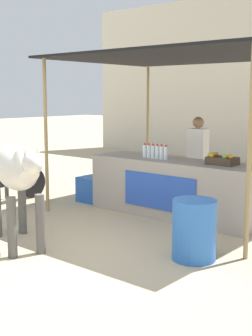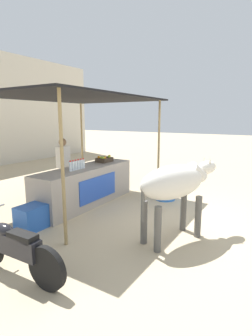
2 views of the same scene
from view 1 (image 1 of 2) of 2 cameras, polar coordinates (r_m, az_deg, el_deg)
name	(u,v)px [view 1 (image 1 of 2)]	position (r m, az deg, el deg)	size (l,w,h in m)	color
ground_plane	(79,248)	(6.40, -5.72, -9.67)	(60.00, 60.00, 0.00)	tan
stall_counter	(173,188)	(7.90, 5.76, -2.47)	(3.00, 0.82, 0.96)	#9E9389
stall_awning	(185,62)	(8.02, 7.25, 12.72)	(4.20, 3.20, 2.68)	black
water_bottle_row	(155,152)	(7.97, 3.56, 1.99)	(0.52, 0.07, 0.25)	silver
fruit_crate	(222,160)	(7.40, 11.58, 0.95)	(0.44, 0.32, 0.18)	#3F3326
vendor_behind_counter	(197,162)	(8.46, 8.69, 0.77)	(0.34, 0.22, 1.65)	#383842
cooler_box	(95,190)	(8.96, -3.85, -2.65)	(0.60, 0.44, 0.48)	blue
water_barrel	(194,230)	(5.89, 8.32, -7.47)	(0.55, 0.55, 0.76)	blue
cow	(17,171)	(6.38, -13.17, -0.35)	(1.81, 1.07, 1.44)	silver
motorcycle_parked	(9,181)	(9.11, -14.10, -1.50)	(0.55, 1.80, 0.90)	black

